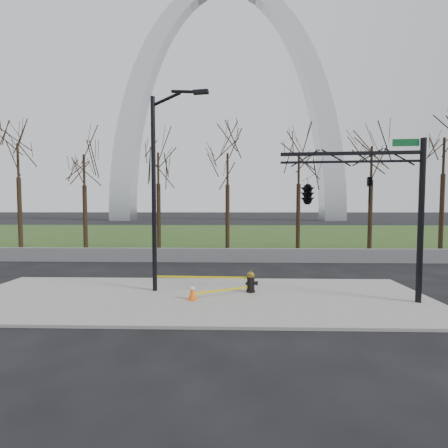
{
  "coord_description": "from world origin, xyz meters",
  "views": [
    {
      "loc": [
        1.39,
        -11.53,
        3.51
      ],
      "look_at": [
        1.05,
        2.0,
        2.8
      ],
      "focal_mm": 24.22,
      "sensor_mm": 36.0,
      "label": 1
    }
  ],
  "objects_px": {
    "street_light": "(159,179)",
    "traffic_signal_mast": "(329,191)",
    "fire_hydrant": "(251,282)",
    "traffic_cone": "(192,291)"
  },
  "relations": [
    {
      "from": "street_light",
      "to": "traffic_signal_mast",
      "type": "height_order",
      "value": "street_light"
    },
    {
      "from": "fire_hydrant",
      "to": "traffic_signal_mast",
      "type": "distance_m",
      "value": 4.67
    },
    {
      "from": "fire_hydrant",
      "to": "street_light",
      "type": "distance_m",
      "value": 5.62
    },
    {
      "from": "traffic_cone",
      "to": "fire_hydrant",
      "type": "bearing_deg",
      "value": 25.33
    },
    {
      "from": "traffic_cone",
      "to": "traffic_signal_mast",
      "type": "relative_size",
      "value": 0.1
    },
    {
      "from": "street_light",
      "to": "traffic_signal_mast",
      "type": "bearing_deg",
      "value": -0.65
    },
    {
      "from": "traffic_cone",
      "to": "street_light",
      "type": "bearing_deg",
      "value": 141.66
    },
    {
      "from": "traffic_cone",
      "to": "street_light",
      "type": "xyz_separation_m",
      "value": [
        -1.49,
        1.18,
        4.28
      ]
    },
    {
      "from": "fire_hydrant",
      "to": "street_light",
      "type": "height_order",
      "value": "street_light"
    },
    {
      "from": "street_light",
      "to": "traffic_cone",
      "type": "bearing_deg",
      "value": -29.78
    }
  ]
}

